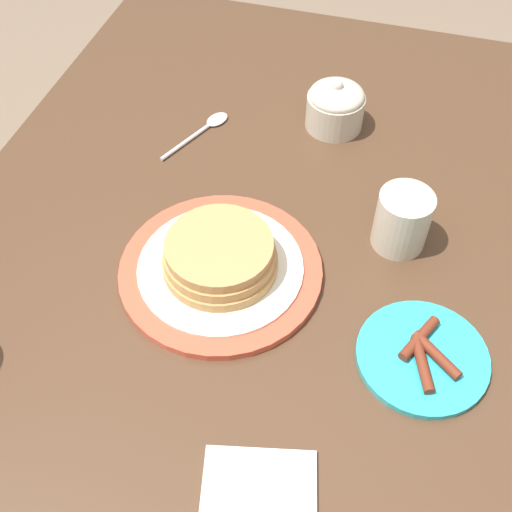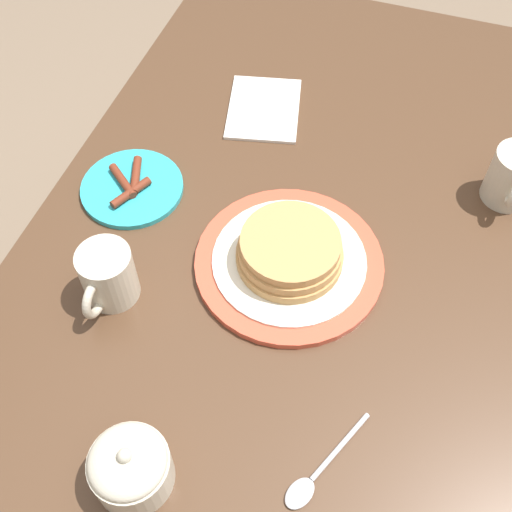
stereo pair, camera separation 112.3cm
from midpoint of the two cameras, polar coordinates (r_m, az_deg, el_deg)
name	(u,v)px [view 2 (the right image)]	position (r m, az deg, el deg)	size (l,w,h in m)	color
ground_plane	(280,434)	(1.50, 2.19, -35.52)	(8.00, 8.00, 0.00)	#7A6651
dining_table	(291,305)	(0.88, 3.74, -35.69)	(1.44, 0.86, 0.73)	#4C3321
pancake_plate	(289,257)	(0.74, 3.52, -35.67)	(0.29, 0.29, 0.07)	#DB5138
side_plate_bacon	(132,187)	(0.80, -17.29, -23.25)	(0.17, 0.17, 0.02)	#2DADBC
coffee_mug	(107,276)	(0.75, -22.12, -37.55)	(0.11, 0.08, 0.09)	beige
sugar_bowl	(130,467)	(0.81, -21.96, -57.50)	(0.10, 0.10, 0.09)	beige
napkin	(264,109)	(0.84, 0.11, -11.00)	(0.19, 0.16, 0.01)	silver
spoon	(314,477)	(0.83, 7.75, -58.16)	(0.15, 0.08, 0.01)	silver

